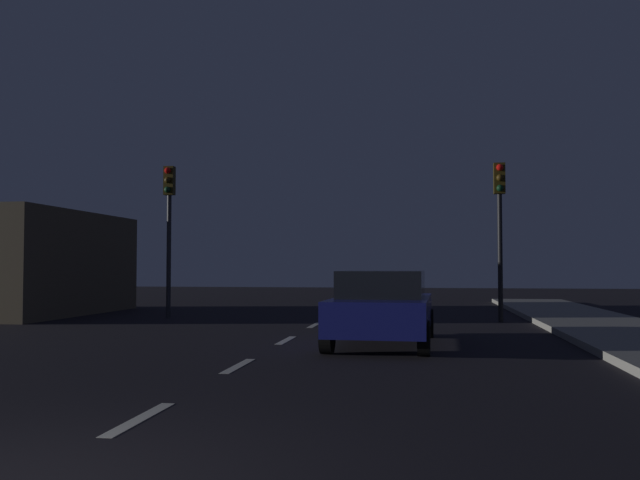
{
  "coord_description": "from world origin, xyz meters",
  "views": [
    {
      "loc": [
        2.96,
        -4.14,
        1.6
      ],
      "look_at": [
        -0.14,
        15.94,
        2.41
      ],
      "focal_mm": 37.69,
      "sensor_mm": 36.0,
      "label": 1
    }
  ],
  "objects": [
    {
      "name": "lane_stripe_fourth",
      "position": [
        0.0,
        10.2,
        0.0
      ],
      "size": [
        0.16,
        1.6,
        0.01
      ],
      "primitive_type": "cube",
      "color": "silver",
      "rests_on": "ground_plane"
    },
    {
      "name": "lane_stripe_second",
      "position": [
        0.0,
        2.6,
        0.0
      ],
      "size": [
        0.16,
        1.6,
        0.01
      ],
      "primitive_type": "cube",
      "color": "silver",
      "rests_on": "ground_plane"
    },
    {
      "name": "lane_stripe_sixth",
      "position": [
        0.0,
        17.8,
        0.0
      ],
      "size": [
        0.16,
        1.6,
        0.01
      ],
      "primitive_type": "cube",
      "color": "silver",
      "rests_on": "ground_plane"
    },
    {
      "name": "ground_plane",
      "position": [
        0.0,
        7.0,
        0.0
      ],
      "size": [
        80.0,
        80.0,
        0.0
      ],
      "primitive_type": "plane",
      "color": "black"
    },
    {
      "name": "lane_stripe_third",
      "position": [
        0.0,
        6.4,
        0.0
      ],
      "size": [
        0.16,
        1.6,
        0.01
      ],
      "primitive_type": "cube",
      "color": "silver",
      "rests_on": "ground_plane"
    },
    {
      "name": "traffic_signal_right",
      "position": [
        5.16,
        15.83,
        3.25
      ],
      "size": [
        0.32,
        0.38,
        4.62
      ],
      "color": "black",
      "rests_on": "ground_plane"
    },
    {
      "name": "storefront_left",
      "position": [
        -10.69,
        16.69,
        1.71
      ],
      "size": [
        5.37,
        7.43,
        3.41
      ],
      "primitive_type": "cube",
      "color": "brown",
      "rests_on": "ground_plane"
    },
    {
      "name": "car_stopped_ahead",
      "position": [
        2.13,
        9.61,
        0.77
      ],
      "size": [
        2.1,
        4.36,
        1.51
      ],
      "color": "navy",
      "rests_on": "ground_plane"
    },
    {
      "name": "lane_stripe_seventh",
      "position": [
        0.0,
        21.6,
        0.0
      ],
      "size": [
        0.16,
        1.6,
        0.01
      ],
      "primitive_type": "cube",
      "color": "silver",
      "rests_on": "ground_plane"
    },
    {
      "name": "traffic_signal_left",
      "position": [
        -4.91,
        15.83,
        3.33
      ],
      "size": [
        0.32,
        0.38,
        4.75
      ],
      "color": "#2D2D30",
      "rests_on": "ground_plane"
    },
    {
      "name": "lane_stripe_fifth",
      "position": [
        0.0,
        14.0,
        0.0
      ],
      "size": [
        0.16,
        1.6,
        0.01
      ],
      "primitive_type": "cube",
      "color": "silver",
      "rests_on": "ground_plane"
    }
  ]
}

